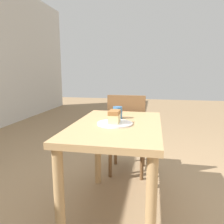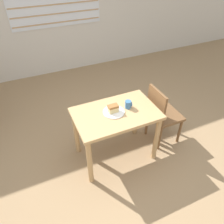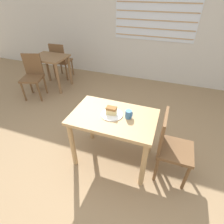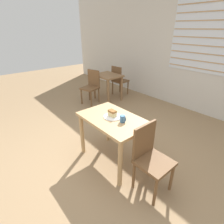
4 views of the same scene
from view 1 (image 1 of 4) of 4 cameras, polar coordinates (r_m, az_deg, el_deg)
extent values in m
plane|color=#997A56|center=(1.84, 14.45, -25.79)|extent=(14.00, 14.00, 0.00)
cube|color=tan|center=(1.56, 1.27, -3.76)|extent=(0.97, 0.62, 0.04)
cylinder|color=tan|center=(1.29, 10.08, -24.82)|extent=(0.06, 0.06, 0.67)
cylinder|color=tan|center=(2.06, 10.54, -10.69)|extent=(0.06, 0.06, 0.67)
cylinder|color=tan|center=(1.39, -13.57, -22.15)|extent=(0.06, 0.06, 0.67)
cylinder|color=tan|center=(2.12, -3.73, -9.87)|extent=(0.06, 0.06, 0.67)
cube|color=brown|center=(2.34, 4.20, -5.86)|extent=(0.38, 0.38, 0.04)
cylinder|color=brown|center=(2.55, 8.23, -9.72)|extent=(0.04, 0.04, 0.40)
cylinder|color=brown|center=(2.58, 0.96, -9.34)|extent=(0.04, 0.04, 0.40)
cylinder|color=brown|center=(2.25, 7.80, -12.57)|extent=(0.04, 0.04, 0.40)
cylinder|color=brown|center=(2.28, -0.48, -12.07)|extent=(0.04, 0.04, 0.40)
cube|color=brown|center=(2.11, 3.72, -1.25)|extent=(0.03, 0.36, 0.42)
cylinder|color=white|center=(1.53, 0.74, -3.00)|extent=(0.25, 0.25, 0.01)
cube|color=#E5CC89|center=(1.52, 0.62, -1.73)|extent=(0.11, 0.07, 0.06)
cube|color=#936033|center=(1.51, 0.63, -0.10)|extent=(0.12, 0.07, 0.03)
cylinder|color=teal|center=(1.71, 1.47, -0.17)|extent=(0.07, 0.07, 0.09)
torus|color=teal|center=(1.74, 1.67, 0.05)|extent=(0.01, 0.07, 0.07)
camera|label=2|loc=(2.03, 85.64, 37.63)|focal=35.00mm
camera|label=3|loc=(2.49, 45.83, 26.98)|focal=28.00mm
camera|label=4|loc=(3.38, 32.88, 22.01)|focal=28.00mm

